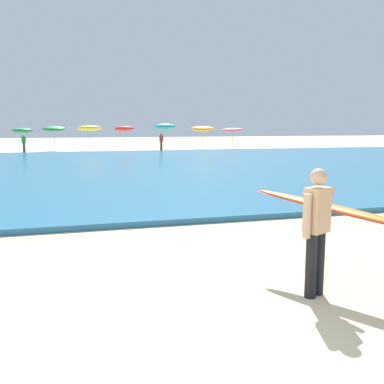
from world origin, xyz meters
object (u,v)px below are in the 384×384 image
beach_umbrella_3 (89,128)px  beachgoer_near_row_mid (24,143)px  surfer_with_board (327,218)px  beach_umbrella_5 (165,127)px  beach_umbrella_1 (22,131)px  beachgoer_near_row_left (161,142)px  beach_umbrella_7 (232,130)px  beach_umbrella_6 (203,129)px  beach_umbrella_2 (54,129)px  beach_umbrella_4 (124,129)px

beach_umbrella_3 → beachgoer_near_row_mid: size_ratio=1.47×
surfer_with_board → beach_umbrella_5: bearing=81.0°
beach_umbrella_3 → beach_umbrella_5: size_ratio=0.95×
beach_umbrella_1 → beachgoer_near_row_left: bearing=-8.7°
surfer_with_board → beach_umbrella_7: beach_umbrella_7 is taller
beach_umbrella_6 → beach_umbrella_7: (2.37, -1.74, -0.13)m
beach_umbrella_2 → beachgoer_near_row_left: beach_umbrella_2 is taller
beach_umbrella_6 → beach_umbrella_7: 2.94m
beach_umbrella_2 → beachgoer_near_row_left: (9.01, -3.03, -1.10)m
beach_umbrella_3 → beachgoer_near_row_left: bearing=-21.3°
beach_umbrella_1 → beach_umbrella_2: size_ratio=0.92×
beach_umbrella_2 → beach_umbrella_7: (16.00, -2.19, -0.14)m
beach_umbrella_7 → beachgoer_near_row_left: size_ratio=1.41×
beach_umbrella_3 → beach_umbrella_7: bearing=-6.6°
beach_umbrella_2 → beachgoer_near_row_mid: bearing=-128.8°
beach_umbrella_5 → beach_umbrella_7: size_ratio=1.10×
beachgoer_near_row_left → beachgoer_near_row_mid: size_ratio=1.00×
beach_umbrella_3 → beach_umbrella_6: 10.62m
beach_umbrella_1 → beach_umbrella_7: (18.54, -0.91, -0.02)m
surfer_with_board → beach_umbrella_2: 36.70m
beach_umbrella_1 → beach_umbrella_3: bearing=6.0°
beach_umbrella_3 → beach_umbrella_4: bearing=-8.2°
beach_umbrella_1 → beachgoer_near_row_mid: (0.20, -1.64, -0.98)m
surfer_with_board → beach_umbrella_7: size_ratio=1.21×
beach_umbrella_2 → beach_umbrella_1: bearing=-153.4°
beach_umbrella_5 → beachgoer_near_row_mid: beach_umbrella_5 is taller
beach_umbrella_4 → beach_umbrella_7: beach_umbrella_4 is taller
surfer_with_board → beach_umbrella_4: beach_umbrella_4 is taller
beach_umbrella_5 → beachgoer_near_row_mid: bearing=-170.8°
surfer_with_board → beach_umbrella_3: size_ratio=1.16×
beach_umbrella_6 → beach_umbrella_5: bearing=-172.8°
beach_umbrella_3 → beach_umbrella_7: size_ratio=1.05×
beach_umbrella_1 → beach_umbrella_2: bearing=26.6°
surfer_with_board → beach_umbrella_3: bearing=91.8°
beach_umbrella_7 → surfer_with_board: bearing=-109.1°
beach_umbrella_7 → beach_umbrella_1: bearing=177.2°
beach_umbrella_5 → beach_umbrella_6: 3.86m
beach_umbrella_3 → beachgoer_near_row_mid: bearing=-157.5°
beach_umbrella_1 → beach_umbrella_7: size_ratio=0.93×
surfer_with_board → beach_umbrella_6: (9.47, 36.01, 0.90)m
beach_umbrella_6 → beachgoer_near_row_mid: beach_umbrella_6 is taller
beach_umbrella_4 → beach_umbrella_6: beach_umbrella_4 is taller
beach_umbrella_3 → beachgoer_near_row_left: size_ratio=1.47×
surfer_with_board → beach_umbrella_5: (5.64, 35.52, 1.10)m
beach_umbrella_7 → beachgoer_near_row_mid: bearing=-177.7°
beachgoer_near_row_left → surfer_with_board: bearing=-98.3°
beach_umbrella_1 → beach_umbrella_6: (16.17, 0.82, 0.11)m
beach_umbrella_3 → beach_umbrella_1: bearing=-174.0°
surfer_with_board → beach_umbrella_6: 37.24m
beach_umbrella_1 → beach_umbrella_5: 12.35m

